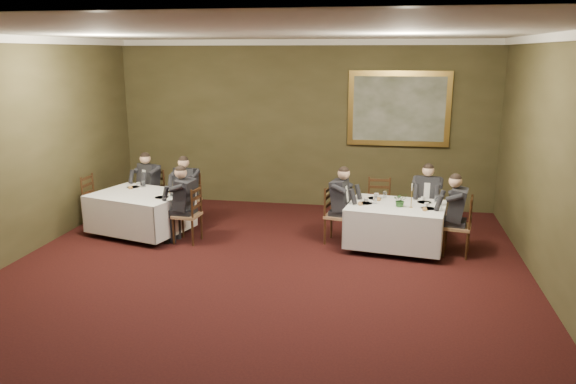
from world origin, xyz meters
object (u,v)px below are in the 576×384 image
(table_main, at_px, (396,223))
(diner_main_endleft, at_px, (338,214))
(diner_sec_backright, at_px, (187,199))
(candlestick, at_px, (411,198))
(chair_main_endright, at_px, (457,238))
(chair_sec_endright, at_px, (188,226))
(chair_main_endleft, at_px, (337,227))
(centerpiece, at_px, (401,199))
(chair_sec_backright, at_px, (188,210))
(diner_sec_endright, at_px, (187,214))
(diner_sec_backleft, at_px, (151,194))
(diner_main_backright, at_px, (426,209))
(chair_sec_backleft, at_px, (152,205))
(chair_main_backleft, at_px, (378,217))
(diner_main_endright, at_px, (457,225))
(chair_sec_endleft, at_px, (98,212))
(table_second, at_px, (141,210))
(chair_main_backright, at_px, (425,221))
(painting, at_px, (399,109))

(table_main, xyz_separation_m, diner_main_endleft, (-0.98, 0.14, 0.06))
(diner_sec_backright, distance_m, candlestick, 4.25)
(chair_main_endright, bearing_deg, chair_sec_endright, 102.23)
(chair_main_endright, height_order, diner_sec_backright, diner_sec_backright)
(chair_main_endleft, relative_size, diner_main_endleft, 0.74)
(centerpiece, bearing_deg, chair_main_endleft, 167.34)
(chair_sec_backright, bearing_deg, diner_sec_endright, 116.70)
(diner_sec_endright, height_order, centerpiece, diner_sec_endright)
(diner_sec_backright, bearing_deg, diner_sec_backleft, -8.23)
(table_main, relative_size, diner_main_backright, 1.30)
(table_main, xyz_separation_m, centerpiece, (0.06, -0.09, 0.44))
(chair_main_endleft, relative_size, diner_sec_backright, 0.74)
(chair_sec_backleft, bearing_deg, chair_main_backleft, -155.23)
(diner_main_endright, xyz_separation_m, candlestick, (-0.75, 0.03, 0.41))
(chair_main_endright, bearing_deg, diner_sec_backright, 91.04)
(diner_sec_backleft, bearing_deg, diner_main_backright, -156.49)
(table_main, relative_size, chair_main_backleft, 1.75)
(diner_sec_backleft, xyz_separation_m, chair_sec_endleft, (-0.80, -0.64, -0.23))
(diner_main_endright, distance_m, chair_sec_endright, 4.56)
(chair_main_endright, distance_m, chair_sec_endleft, 6.58)
(chair_sec_backleft, bearing_deg, chair_sec_endright, 160.15)
(table_second, relative_size, diner_main_endleft, 1.42)
(chair_main_backleft, xyz_separation_m, chair_sec_backleft, (-4.46, 0.03, 0.00))
(chair_main_backright, relative_size, centerpiece, 4.00)
(painting, bearing_deg, chair_sec_endleft, -158.21)
(chair_sec_endleft, bearing_deg, diner_sec_backleft, 131.13)
(diner_sec_endright, bearing_deg, table_second, 78.92)
(diner_main_endleft, height_order, diner_sec_backleft, same)
(diner_sec_backright, distance_m, painting, 4.62)
(chair_main_endright, distance_m, painting, 3.35)
(diner_main_endright, bearing_deg, diner_sec_endright, 102.24)
(diner_main_backright, distance_m, chair_sec_backleft, 5.31)
(diner_main_endleft, bearing_deg, centerpiece, 88.32)
(diner_main_backright, height_order, chair_main_endleft, diner_main_backright)
(chair_main_backright, distance_m, chair_sec_endright, 4.24)
(diner_main_endleft, distance_m, chair_sec_endleft, 4.60)
(diner_main_endright, distance_m, chair_sec_backleft, 5.85)
(diner_main_endleft, height_order, candlestick, diner_main_endleft)
(diner_main_endright, bearing_deg, diner_sec_backright, 91.04)
(painting, bearing_deg, table_main, -90.00)
(table_main, relative_size, diner_main_endleft, 1.30)
(diner_main_endright, bearing_deg, chair_sec_endleft, 96.90)
(chair_main_endleft, relative_size, candlestick, 2.38)
(diner_main_backright, height_order, chair_sec_backright, diner_main_backright)
(chair_main_backleft, bearing_deg, chair_sec_endleft, 5.52)
(chair_main_backleft, distance_m, centerpiece, 1.19)
(chair_main_backleft, bearing_deg, table_second, 10.62)
(chair_sec_backleft, height_order, candlestick, candlestick)
(diner_main_backright, relative_size, diner_sec_backleft, 1.00)
(chair_main_endleft, relative_size, chair_sec_endright, 1.00)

